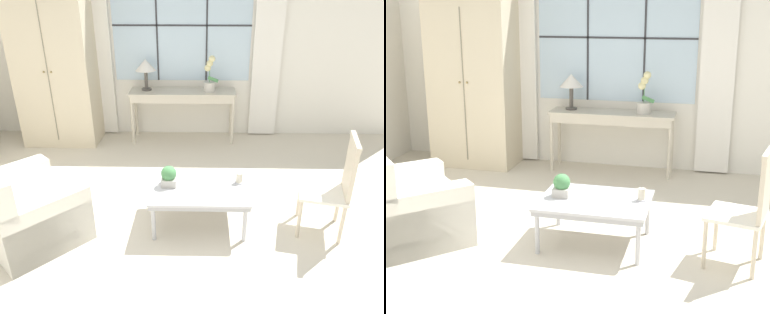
% 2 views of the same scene
% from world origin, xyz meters
% --- Properties ---
extents(ground_plane, '(14.00, 14.00, 0.00)m').
position_xyz_m(ground_plane, '(0.00, 0.00, 0.00)').
color(ground_plane, beige).
extents(wall_back_windowed, '(7.20, 0.14, 2.80)m').
position_xyz_m(wall_back_windowed, '(0.00, 3.02, 1.40)').
color(wall_back_windowed, white).
rests_on(wall_back_windowed, ground_plane).
extents(armoire, '(1.14, 0.68, 2.31)m').
position_xyz_m(armoire, '(-1.78, 2.64, 1.16)').
color(armoire, beige).
rests_on(armoire, ground_plane).
extents(console_table, '(1.55, 0.43, 0.76)m').
position_xyz_m(console_table, '(0.01, 2.73, 0.68)').
color(console_table, beige).
rests_on(console_table, ground_plane).
extents(table_lamp, '(0.30, 0.30, 0.45)m').
position_xyz_m(table_lamp, '(-0.52, 2.77, 1.11)').
color(table_lamp, '#4C4742').
rests_on(table_lamp, console_table).
extents(potted_orchid, '(0.22, 0.17, 0.52)m').
position_xyz_m(potted_orchid, '(0.41, 2.71, 0.96)').
color(potted_orchid, '#BCB7AD').
rests_on(potted_orchid, console_table).
extents(armchair_upholstered, '(1.27, 1.26, 0.85)m').
position_xyz_m(armchair_upholstered, '(-1.37, 0.27, 0.28)').
color(armchair_upholstered, silver).
rests_on(armchair_upholstered, ground_plane).
extents(side_chair_wooden, '(0.53, 0.53, 0.99)m').
position_xyz_m(side_chair_wooden, '(1.55, 0.43, 0.55)').
color(side_chair_wooden, white).
rests_on(side_chair_wooden, ground_plane).
extents(coffee_table, '(0.95, 0.73, 0.42)m').
position_xyz_m(coffee_table, '(0.28, 0.56, 0.37)').
color(coffee_table, '#BCBCC1').
rests_on(coffee_table, ground_plane).
extents(potted_plant_small, '(0.15, 0.15, 0.21)m').
position_xyz_m(potted_plant_small, '(-0.02, 0.56, 0.52)').
color(potted_plant_small, '#BCB7AD').
rests_on(potted_plant_small, coffee_table).
extents(pillar_candle, '(0.09, 0.09, 0.12)m').
position_xyz_m(pillar_candle, '(0.67, 0.62, 0.47)').
color(pillar_candle, silver).
rests_on(pillar_candle, coffee_table).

